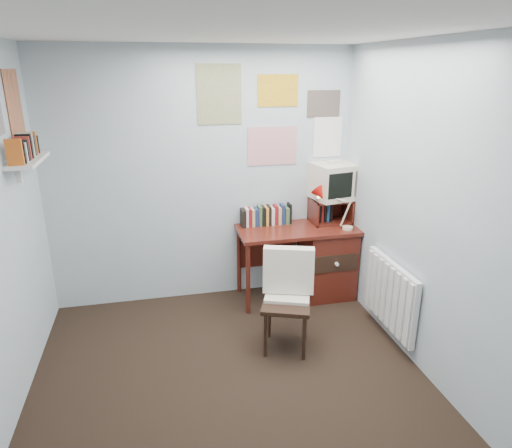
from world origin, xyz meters
The scene contains 14 objects.
ground centered at (0.00, 0.00, 0.00)m, with size 3.50×3.50×0.00m, color black.
back_wall centered at (0.00, 1.75, 1.25)m, with size 3.00×0.02×2.50m, color #B1BFCB.
right_wall centered at (1.50, 0.00, 1.25)m, with size 0.02×3.50×2.50m, color #B1BFCB.
ceiling centered at (0.00, 0.00, 2.50)m, with size 3.00×3.50×0.02m, color white.
desk centered at (1.17, 1.48, 0.41)m, with size 1.20×0.55×0.76m.
desk_chair centered at (0.53, 0.59, 0.42)m, with size 0.43×0.41×0.84m, color black.
desk_lamp centered at (1.38, 1.33, 0.95)m, with size 0.26×0.23×0.38m, color red.
tv_riser centered at (1.29, 1.59, 0.89)m, with size 0.40×0.30×0.25m, color #571C13.
crt_tv centered at (1.32, 1.61, 1.21)m, with size 0.42×0.38×0.39m, color beige.
book_row centered at (0.66, 1.66, 0.87)m, with size 0.60×0.14×0.22m, color #571C13.
radiator centered at (1.46, 0.55, 0.42)m, with size 0.09×0.80×0.60m, color white.
wall_shelf centered at (-1.40, 1.10, 1.62)m, with size 0.20×0.62×0.24m, color white.
posters_back centered at (0.70, 1.74, 1.85)m, with size 1.20×0.01×0.90m, color white.
posters_left centered at (-1.49, 1.10, 2.00)m, with size 0.01×0.70×0.60m, color white.
Camera 1 is at (-0.47, -2.64, 2.29)m, focal length 32.00 mm.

